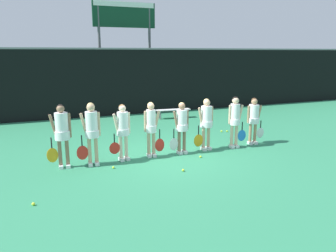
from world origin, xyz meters
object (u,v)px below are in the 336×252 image
(player_5, at_px, (206,120))
(player_4, at_px, (182,124))
(player_0, at_px, (62,131))
(tennis_ball_1, at_px, (33,204))
(player_1, at_px, (91,129))
(player_3, at_px, (151,125))
(player_2, at_px, (123,128))
(tennis_ball_5, at_px, (113,167))
(tennis_ball_3, at_px, (227,131))
(player_6, at_px, (235,118))
(tennis_ball_2, at_px, (222,131))
(tennis_ball_4, at_px, (183,170))
(tennis_ball_0, at_px, (201,157))
(player_7, at_px, (254,117))
(bench_courtside, at_px, (173,111))
(scoreboard, at_px, (125,27))

(player_5, bearing_deg, player_4, -179.65)
(player_0, bearing_deg, tennis_ball_1, -108.40)
(player_1, bearing_deg, player_3, 8.24)
(player_0, distance_m, player_2, 1.68)
(tennis_ball_5, bearing_deg, player_1, 132.59)
(player_3, height_order, tennis_ball_3, player_3)
(player_6, xyz_separation_m, tennis_ball_2, (0.74, 2.01, -0.97))
(tennis_ball_3, distance_m, tennis_ball_5, 5.70)
(player_0, distance_m, player_4, 3.53)
(tennis_ball_1, bearing_deg, player_4, 26.34)
(tennis_ball_2, height_order, tennis_ball_4, tennis_ball_2)
(tennis_ball_0, relative_size, tennis_ball_4, 0.95)
(player_6, relative_size, player_7, 1.06)
(player_3, bearing_deg, player_4, 2.75)
(player_7, bearing_deg, bench_courtside, 103.64)
(tennis_ball_0, xyz_separation_m, tennis_ball_4, (-0.96, -0.86, 0.00))
(player_0, distance_m, tennis_ball_5, 1.70)
(bench_courtside, xyz_separation_m, player_0, (-5.46, -5.25, 0.67))
(tennis_ball_3, bearing_deg, player_7, -93.42)
(scoreboard, xyz_separation_m, player_2, (-2.36, -8.50, -3.41))
(scoreboard, bearing_deg, tennis_ball_2, -72.04)
(player_5, height_order, player_6, player_6)
(player_0, distance_m, player_3, 2.56)
(bench_courtside, bearing_deg, tennis_ball_1, -125.43)
(player_2, height_order, player_3, player_3)
(scoreboard, distance_m, tennis_ball_3, 8.27)
(tennis_ball_1, bearing_deg, tennis_ball_5, 37.60)
(player_4, height_order, tennis_ball_5, player_4)
(player_2, relative_size, tennis_ball_3, 24.73)
(player_4, relative_size, tennis_ball_3, 24.05)
(player_7, relative_size, tennis_ball_1, 22.77)
(player_6, bearing_deg, tennis_ball_4, -143.93)
(player_6, height_order, tennis_ball_2, player_6)
(tennis_ball_2, bearing_deg, tennis_ball_3, -17.91)
(scoreboard, xyz_separation_m, player_0, (-4.04, -8.51, -3.35))
(player_1, bearing_deg, tennis_ball_2, 24.95)
(player_2, relative_size, tennis_ball_0, 24.95)
(tennis_ball_5, bearing_deg, player_6, 7.18)
(player_6, bearing_deg, player_1, -173.32)
(player_2, distance_m, player_4, 1.85)
(scoreboard, xyz_separation_m, tennis_ball_3, (2.34, -6.63, -4.36))
(player_5, distance_m, player_6, 1.01)
(tennis_ball_4, relative_size, tennis_ball_5, 1.05)
(tennis_ball_0, distance_m, tennis_ball_5, 2.65)
(player_3, bearing_deg, player_1, -170.44)
(player_0, xyz_separation_m, tennis_ball_1, (-0.79, -2.16, -1.01))
(player_2, relative_size, tennis_ball_2, 23.11)
(scoreboard, xyz_separation_m, tennis_ball_5, (-2.80, -9.11, -4.36))
(player_1, distance_m, tennis_ball_5, 1.23)
(player_2, bearing_deg, player_3, -7.63)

